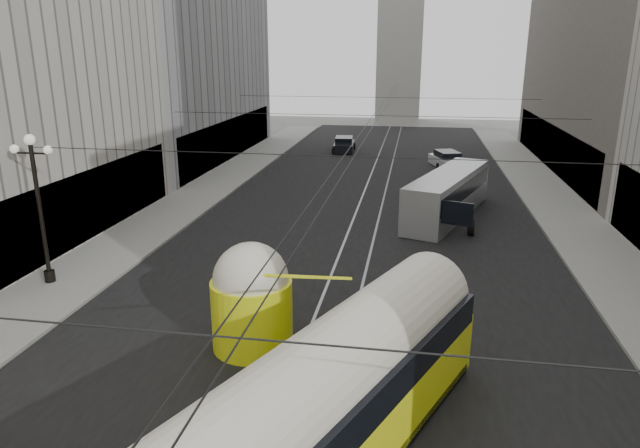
% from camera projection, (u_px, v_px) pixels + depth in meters
% --- Properties ---
extents(road, '(20.00, 85.00, 0.02)m').
position_uv_depth(road, '(369.00, 210.00, 36.41)').
color(road, black).
rests_on(road, ground).
extents(sidewalk_left, '(4.00, 72.00, 0.15)m').
position_uv_depth(sidewalk_left, '(209.00, 189.00, 41.59)').
color(sidewalk_left, gray).
rests_on(sidewalk_left, ground).
extents(sidewalk_right, '(4.00, 72.00, 0.15)m').
position_uv_depth(sidewalk_right, '(554.00, 203.00, 37.79)').
color(sidewalk_right, gray).
rests_on(sidewalk_right, ground).
extents(rail_left, '(0.12, 85.00, 0.04)m').
position_uv_depth(rail_left, '(357.00, 209.00, 36.53)').
color(rail_left, gray).
rests_on(rail_left, ground).
extents(rail_right, '(0.12, 85.00, 0.04)m').
position_uv_depth(rail_right, '(381.00, 210.00, 36.29)').
color(rail_right, gray).
rests_on(rail_right, ground).
extents(distant_tower, '(6.00, 6.00, 31.36)m').
position_uv_depth(distant_tower, '(402.00, 10.00, 76.86)').
color(distant_tower, '#B2AFA8').
rests_on(distant_tower, ground).
extents(lamppost_left_mid, '(1.86, 0.44, 6.37)m').
position_uv_depth(lamppost_left_mid, '(39.00, 201.00, 23.64)').
color(lamppost_left_mid, black).
rests_on(lamppost_left_mid, sidewalk_left).
extents(catenary, '(25.00, 72.00, 0.23)m').
position_uv_depth(catenary, '(372.00, 118.00, 33.73)').
color(catenary, black).
rests_on(catenary, ground).
extents(streetcar, '(8.60, 15.97, 3.78)m').
position_uv_depth(streetcar, '(297.00, 431.00, 12.32)').
color(streetcar, '#ECF715').
rests_on(streetcar, ground).
extents(city_bus, '(5.62, 11.10, 2.72)m').
position_uv_depth(city_bus, '(448.00, 193.00, 34.45)').
color(city_bus, '#B5B7BA').
rests_on(city_bus, ground).
extents(sedan_white_far, '(3.18, 4.91, 1.44)m').
position_uv_depth(sedan_white_far, '(447.00, 160.00, 49.33)').
color(sedan_white_far, white).
rests_on(sedan_white_far, ground).
extents(sedan_dark_far, '(2.26, 4.76, 1.46)m').
position_uv_depth(sedan_dark_far, '(344.00, 145.00, 57.27)').
color(sedan_dark_far, black).
rests_on(sedan_dark_far, ground).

